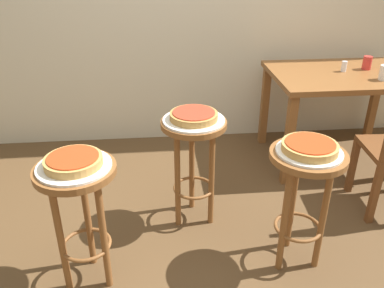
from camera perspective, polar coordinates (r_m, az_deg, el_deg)
The scene contains 13 objects.
ground_plane at distance 2.45m, azimuth 2.97°, elevation -15.43°, with size 6.00×6.00×0.00m, color brown.
stool_foreground at distance 2.06m, azimuth -15.69°, elevation -7.53°, with size 0.39×0.39×0.70m.
serving_plate_foreground at distance 1.96m, azimuth -16.36°, elevation -3.05°, with size 0.35×0.35×0.01m, color white.
pizza_foreground at distance 1.95m, azimuth -16.47°, elevation -2.32°, with size 0.27×0.27×0.05m.
stool_middle at distance 2.18m, azimuth 15.62°, elevation -5.38°, with size 0.39×0.39×0.70m.
serving_plate_middle at distance 2.09m, azimuth 16.25°, elevation -1.07°, with size 0.33×0.33×0.01m, color white.
pizza_middle at distance 2.08m, azimuth 16.35°, elevation -0.38°, with size 0.28×0.28×0.05m.
stool_leftside at distance 2.44m, azimuth 0.24°, elevation -0.60°, with size 0.39×0.39×0.70m.
serving_plate_leftside at distance 2.36m, azimuth 0.25°, elevation 3.41°, with size 0.37×0.37×0.01m, color white.
pizza_leftside at distance 2.35m, azimuth 0.25°, elevation 4.04°, with size 0.28×0.28×0.05m.
dining_table at distance 3.35m, azimuth 20.50°, elevation 7.77°, with size 1.10×0.79×0.74m.
cup_far_edge at distance 3.46m, azimuth 23.57°, elevation 10.50°, with size 0.07×0.07×0.10m, color red.
condiment_shaker at distance 3.34m, azimuth 20.74°, elevation 10.25°, with size 0.04×0.04×0.08m, color white.
Camera 1 is at (-0.29, -1.78, 1.66)m, focal length 37.64 mm.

